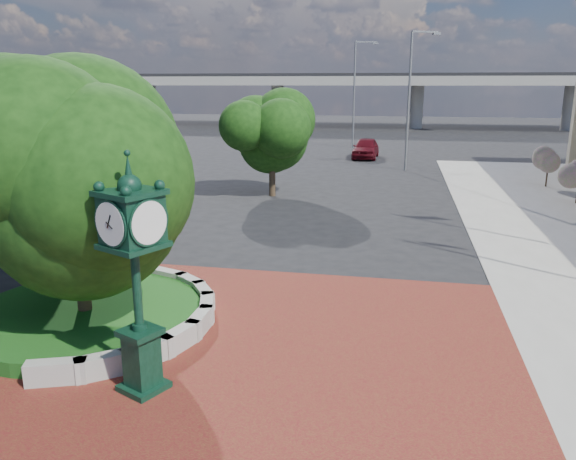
# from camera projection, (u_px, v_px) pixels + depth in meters

# --- Properties ---
(ground) EXTENTS (200.00, 200.00, 0.00)m
(ground) POSITION_uv_depth(u_px,v_px,m) (269.00, 339.00, 14.02)
(ground) COLOR black
(ground) RESTS_ON ground
(plaza) EXTENTS (12.00, 12.00, 0.04)m
(plaza) POSITION_uv_depth(u_px,v_px,m) (259.00, 357.00, 13.07)
(plaza) COLOR maroon
(plaza) RESTS_ON ground
(planter_wall) EXTENTS (2.96, 6.77, 0.54)m
(planter_wall) POSITION_uv_depth(u_px,v_px,m) (167.00, 320.00, 14.47)
(planter_wall) COLOR #9E9B93
(planter_wall) RESTS_ON ground
(grass_bed) EXTENTS (6.10, 6.10, 0.40)m
(grass_bed) POSITION_uv_depth(u_px,v_px,m) (86.00, 316.00, 14.92)
(grass_bed) COLOR #164213
(grass_bed) RESTS_ON ground
(overpass) EXTENTS (90.00, 12.00, 7.50)m
(overpass) POSITION_uv_depth(u_px,v_px,m) (380.00, 81.00, 78.82)
(overpass) COLOR #9E9B93
(overpass) RESTS_ON ground
(tree_planter) EXTENTS (5.20, 5.20, 6.33)m
(tree_planter) POSITION_uv_depth(u_px,v_px,m) (73.00, 185.00, 14.02)
(tree_planter) COLOR #38281C
(tree_planter) RESTS_ON ground
(tree_street) EXTENTS (4.40, 4.40, 5.45)m
(tree_street) POSITION_uv_depth(u_px,v_px,m) (272.00, 138.00, 31.04)
(tree_street) COLOR #38281C
(tree_street) RESTS_ON ground
(post_clock) EXTENTS (1.29, 1.29, 4.92)m
(post_clock) POSITION_uv_depth(u_px,v_px,m) (135.00, 267.00, 10.98)
(post_clock) COLOR black
(post_clock) RESTS_ON ground
(parked_car) EXTENTS (2.18, 5.07, 1.71)m
(parked_car) POSITION_uv_depth(u_px,v_px,m) (366.00, 148.00, 47.69)
(parked_car) COLOR #540C14
(parked_car) RESTS_ON ground
(street_lamp_near) EXTENTS (2.05, 1.06, 9.71)m
(street_lamp_near) POSITION_uv_depth(u_px,v_px,m) (412.00, 90.00, 39.75)
(street_lamp_near) COLOR slate
(street_lamp_near) RESTS_ON ground
(street_lamp_far) EXTENTS (2.21, 0.81, 10.04)m
(street_lamp_far) POSITION_uv_depth(u_px,v_px,m) (357.00, 87.00, 53.98)
(street_lamp_far) COLOR slate
(street_lamp_far) RESTS_ON ground
(shrub_far) EXTENTS (1.20, 1.20, 2.20)m
(shrub_far) POSITION_uv_depth(u_px,v_px,m) (549.00, 161.00, 34.11)
(shrub_far) COLOR #38281C
(shrub_far) RESTS_ON ground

